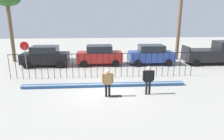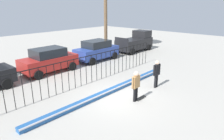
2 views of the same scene
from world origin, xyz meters
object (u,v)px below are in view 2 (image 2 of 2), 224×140
object	(u,v)px
skateboard	(141,98)
camera_operator	(157,71)
skateboarder	(136,84)
parked_car_red	(49,60)
pickup_truck	(136,42)
parked_car_blue	(97,50)

from	to	relation	value
skateboard	camera_operator	size ratio (longest dim) A/B	0.45
skateboarder	parked_car_red	bearing A→B (deg)	64.39
pickup_truck	camera_operator	bearing A→B (deg)	-137.79
parked_car_red	pickup_truck	world-z (taller)	pickup_truck
skateboard	parked_car_red	size ratio (longest dim) A/B	0.19
skateboarder	camera_operator	size ratio (longest dim) A/B	0.96
skateboard	pickup_truck	xyz separation A→B (m)	(10.04, 7.69, 0.98)
camera_operator	pickup_truck	size ratio (longest dim) A/B	0.38
skateboarder	camera_operator	bearing A→B (deg)	-23.79
skateboard	camera_operator	xyz separation A→B (m)	(2.06, 0.27, 1.00)
parked_car_blue	pickup_truck	bearing A→B (deg)	-3.44
skateboarder	parked_car_blue	distance (m)	9.13
skateboarder	pickup_truck	bearing A→B (deg)	7.70
camera_operator	parked_car_blue	bearing A→B (deg)	-104.93
camera_operator	pickup_truck	xyz separation A→B (m)	(7.99, 7.42, -0.03)
parked_car_red	skateboard	bearing A→B (deg)	-88.86
camera_operator	pickup_truck	bearing A→B (deg)	-136.48
skateboarder	pickup_truck	xyz separation A→B (m)	(10.46, 7.62, 0.02)
skateboard	camera_operator	bearing A→B (deg)	9.94
parked_car_red	pickup_truck	xyz separation A→B (m)	(10.85, -0.36, 0.06)
parked_car_red	parked_car_blue	xyz separation A→B (m)	(5.00, -0.10, 0.00)
parked_car_blue	pickup_truck	size ratio (longest dim) A/B	0.91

